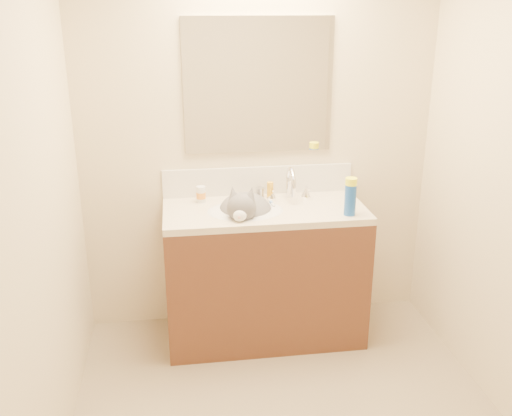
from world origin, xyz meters
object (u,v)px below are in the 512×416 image
object	(u,v)px
basin	(245,222)
pill_bottle	(201,194)
cat	(245,212)
spray_can	(350,200)
vanity_cabinet	(264,276)
faucet	(290,186)
silver_jar	(260,192)
amber_bottle	(270,190)

from	to	relation	value
basin	pill_bottle	world-z (taller)	pill_bottle
cat	spray_can	bearing A→B (deg)	-1.91
basin	spray_can	world-z (taller)	spray_can
vanity_cabinet	spray_can	bearing A→B (deg)	-21.81
basin	faucet	distance (m)	0.38
cat	vanity_cabinet	bearing A→B (deg)	19.79
silver_jar	amber_bottle	size ratio (longest dim) A/B	0.62
pill_bottle	spray_can	bearing A→B (deg)	-22.43
basin	spray_can	bearing A→B (deg)	-14.92
amber_bottle	pill_bottle	bearing A→B (deg)	-176.87
faucet	pill_bottle	world-z (taller)	faucet
basin	pill_bottle	size ratio (longest dim) A/B	4.49
amber_bottle	spray_can	size ratio (longest dim) A/B	0.56
cat	amber_bottle	bearing A→B (deg)	61.38
spray_can	silver_jar	bearing A→B (deg)	139.87
pill_bottle	amber_bottle	bearing A→B (deg)	3.13
vanity_cabinet	spray_can	distance (m)	0.74
amber_bottle	spray_can	distance (m)	0.54
pill_bottle	silver_jar	size ratio (longest dim) A/B	1.61
faucet	amber_bottle	xyz separation A→B (m)	(-0.12, 0.04, -0.04)
faucet	amber_bottle	bearing A→B (deg)	159.26
silver_jar	pill_bottle	bearing A→B (deg)	-172.74
silver_jar	basin	bearing A→B (deg)	-117.05
basin	spray_can	distance (m)	0.62
cat	basin	bearing A→B (deg)	-77.24
silver_jar	spray_can	size ratio (longest dim) A/B	0.34
vanity_cabinet	faucet	world-z (taller)	faucet
vanity_cabinet	silver_jar	distance (m)	0.52
cat	silver_jar	xyz separation A→B (m)	(0.12, 0.22, 0.05)
vanity_cabinet	cat	distance (m)	0.45
basin	pill_bottle	distance (m)	0.33
basin	faucet	bearing A→B (deg)	29.12
vanity_cabinet	cat	xyz separation A→B (m)	(-0.12, -0.01, 0.43)
basin	vanity_cabinet	bearing A→B (deg)	14.04
faucet	pill_bottle	xyz separation A→B (m)	(-0.55, 0.02, -0.04)
vanity_cabinet	cat	bearing A→B (deg)	-175.02
cat	silver_jar	world-z (taller)	cat
amber_bottle	vanity_cabinet	bearing A→B (deg)	-108.98
vanity_cabinet	pill_bottle	world-z (taller)	pill_bottle
faucet	cat	size ratio (longest dim) A/B	0.58
cat	silver_jar	bearing A→B (deg)	75.83
cat	silver_jar	distance (m)	0.25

